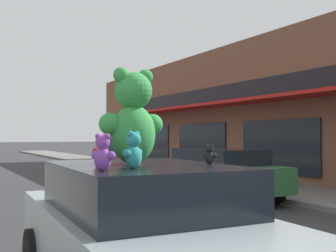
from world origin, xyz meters
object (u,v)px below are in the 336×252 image
(teddy_bear_brown, at_px, (103,152))
(parked_car_far_center, at_px, (219,172))
(teddy_bear_red, at_px, (101,149))
(teddy_bear_yellow, at_px, (137,152))
(teddy_bear_teal, at_px, (134,151))
(teddy_bear_black, at_px, (210,154))
(teddy_bear_purple, at_px, (103,153))
(plush_art_car, at_px, (142,231))
(teddy_bear_giant, at_px, (133,118))

(teddy_bear_brown, distance_m, parked_car_far_center, 8.00)
(teddy_bear_red, height_order, teddy_bear_yellow, teddy_bear_red)
(teddy_bear_red, bearing_deg, teddy_bear_yellow, 157.50)
(teddy_bear_teal, height_order, teddy_bear_black, teddy_bear_teal)
(teddy_bear_black, bearing_deg, teddy_bear_yellow, -6.65)
(teddy_bear_purple, relative_size, teddy_bear_teal, 0.92)
(teddy_bear_red, bearing_deg, plush_art_car, 91.30)
(teddy_bear_yellow, height_order, parked_car_far_center, teddy_bear_yellow)
(plush_art_car, relative_size, teddy_bear_teal, 12.05)
(teddy_bear_purple, xyz_separation_m, teddy_bear_teal, (0.32, 0.09, 0.01))
(teddy_bear_yellow, bearing_deg, teddy_bear_teal, 44.08)
(teddy_bear_yellow, distance_m, teddy_bear_teal, 1.15)
(teddy_bear_purple, height_order, teddy_bear_brown, teddy_bear_purple)
(teddy_bear_red, relative_size, parked_car_far_center, 0.08)
(parked_car_far_center, bearing_deg, teddy_bear_purple, -132.08)
(plush_art_car, bearing_deg, teddy_bear_brown, -174.53)
(teddy_bear_giant, height_order, teddy_bear_yellow, teddy_bear_giant)
(parked_car_far_center, bearing_deg, plush_art_car, -131.47)
(teddy_bear_giant, xyz_separation_m, parked_car_far_center, (5.13, 5.65, -1.19))
(teddy_bear_brown, bearing_deg, teddy_bear_giant, 140.56)
(teddy_bear_teal, height_order, parked_car_far_center, teddy_bear_teal)
(teddy_bear_red, xyz_separation_m, teddy_bear_black, (0.92, -0.77, -0.05))
(teddy_bear_giant, xyz_separation_m, teddy_bear_black, (0.71, -0.39, -0.38))
(teddy_bear_yellow, xyz_separation_m, teddy_bear_teal, (-0.50, -1.03, 0.05))
(teddy_bear_yellow, distance_m, teddy_bear_black, 0.96)
(teddy_bear_purple, distance_m, parked_car_far_center, 8.56)
(teddy_bear_brown, bearing_deg, teddy_bear_red, -161.59)
(teddy_bear_giant, height_order, teddy_bear_black, teddy_bear_giant)
(teddy_bear_yellow, distance_m, parked_car_far_center, 7.18)
(teddy_bear_yellow, xyz_separation_m, teddy_bear_black, (0.46, -0.84, -0.01))
(plush_art_car, relative_size, teddy_bear_yellow, 17.40)
(teddy_bear_black, bearing_deg, parked_car_far_center, -71.66)
(teddy_bear_brown, bearing_deg, teddy_bear_black, 110.88)
(teddy_bear_teal, distance_m, parked_car_far_center, 8.28)
(plush_art_car, relative_size, teddy_bear_purple, 13.06)
(teddy_bear_yellow, relative_size, parked_car_far_center, 0.06)
(teddy_bear_purple, bearing_deg, teddy_bear_teal, -111.32)
(teddy_bear_black, bearing_deg, teddy_bear_red, 14.89)
(teddy_bear_giant, distance_m, teddy_bear_red, 0.55)
(teddy_bear_teal, bearing_deg, plush_art_car, -152.80)
(teddy_bear_yellow, bearing_deg, plush_art_car, 51.61)
(teddy_bear_giant, bearing_deg, teddy_bear_black, 147.43)
(teddy_bear_teal, xyz_separation_m, teddy_bear_brown, (-0.12, 0.49, -0.02))
(teddy_bear_red, distance_m, teddy_bear_yellow, 0.47)
(teddy_bear_yellow, relative_size, teddy_bear_purple, 0.75)
(teddy_bear_yellow, bearing_deg, teddy_bear_giant, 41.22)
(teddy_bear_red, height_order, teddy_bear_teal, teddy_bear_teal)
(teddy_bear_purple, height_order, teddy_bear_teal, teddy_bear_teal)
(teddy_bear_red, xyz_separation_m, teddy_bear_yellow, (0.46, 0.07, -0.04))
(teddy_bear_teal, bearing_deg, teddy_bear_purple, -14.38)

